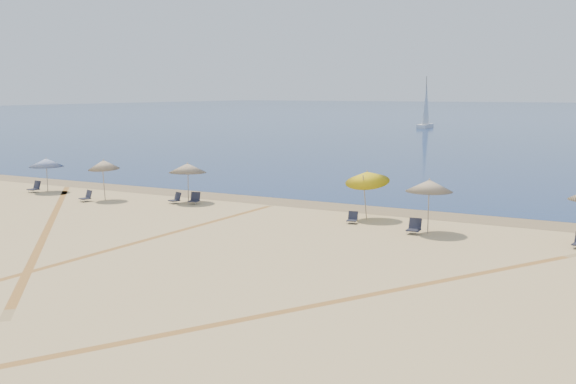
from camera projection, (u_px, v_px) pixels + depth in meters
name	position (u px, v px, depth m)	size (l,w,h in m)	color
wet_sand	(319.00, 205.00, 38.70)	(500.00, 500.00, 0.00)	olive
umbrella_0	(46.00, 163.00, 43.27)	(2.25, 2.25, 2.31)	gray
umbrella_1	(104.00, 165.00, 39.93)	(1.90, 1.93, 2.54)	gray
umbrella_2	(188.00, 168.00, 39.18)	(2.26, 2.27, 2.43)	gray
umbrella_3	(367.00, 177.00, 33.92)	(2.31, 2.37, 2.81)	gray
umbrella_4	(429.00, 186.00, 30.59)	(2.20, 2.20, 2.60)	gray
chair_0	(35.00, 187.00, 43.49)	(0.70, 0.79, 0.74)	black
chair_1	(87.00, 196.00, 39.84)	(0.73, 0.79, 0.67)	black
chair_2	(176.00, 198.00, 39.15)	(0.73, 0.78, 0.66)	black
chair_3	(195.00, 199.00, 38.94)	(0.72, 0.79, 0.69)	black
chair_4	(352.00, 218.00, 33.24)	(0.58, 0.65, 0.59)	black
chair_5	(414.00, 227.00, 30.79)	(0.60, 0.70, 0.71)	black
sailboat_1	(426.00, 112.00, 119.94)	(1.76, 6.32, 9.36)	white
tire_tracks	(120.00, 257.00, 26.47)	(56.21, 46.40, 0.00)	tan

